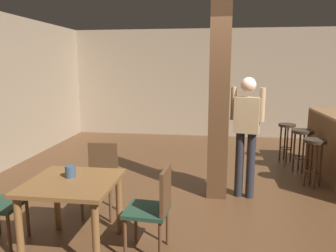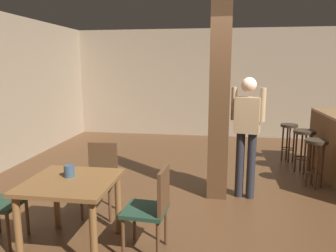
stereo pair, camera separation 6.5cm
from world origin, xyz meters
The scene contains 11 objects.
ground_plane centered at (0.00, 0.00, 0.00)m, with size 10.80×10.80×0.00m, color #4C301C.
wall_back centered at (0.00, 4.50, 1.40)m, with size 8.00×0.10×2.80m, color gray.
pillar centered at (-0.16, 0.34, 1.40)m, with size 0.28×0.28×2.80m, color #4C301C.
dining_table centered at (-1.63, -1.28, 0.61)m, with size 0.88×0.88×0.74m.
chair_east centered at (-0.79, -1.25, 0.51)m, with size 0.45×0.45×0.89m.
chair_north centered at (-1.63, -0.44, 0.51)m, with size 0.45×0.45×0.89m.
napkin_cup centered at (-1.68, -1.19, 0.80)m, with size 0.11×0.11×0.12m, color #33475B.
standing_person centered at (0.23, 0.35, 1.00)m, with size 0.47×0.28×1.72m.
bar_stool_near centered at (1.33, 0.91, 0.57)m, with size 0.34×0.34×0.76m.
bar_stool_mid centered at (1.33, 1.64, 0.58)m, with size 0.38×0.38×0.76m.
bar_stool_far centered at (1.21, 2.31, 0.55)m, with size 0.32×0.32×0.75m.
Camera 1 is at (-0.24, -4.25, 1.88)m, focal length 35.00 mm.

